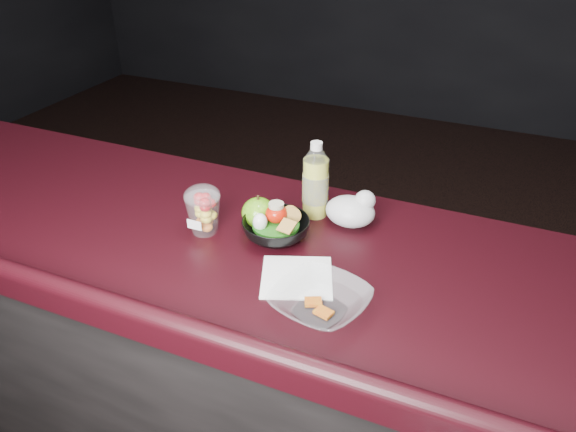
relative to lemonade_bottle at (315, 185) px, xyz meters
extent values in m
cube|color=black|center=(-0.05, -0.19, -0.62)|extent=(4.00, 0.65, 0.98)
cube|color=black|center=(-0.05, -0.19, -0.11)|extent=(4.06, 0.71, 0.04)
cylinder|color=#CDD236|center=(0.00, 0.00, -0.01)|extent=(0.07, 0.07, 0.16)
cylinder|color=white|center=(0.00, 0.00, -0.01)|extent=(0.07, 0.07, 0.16)
cone|color=white|center=(0.00, 0.00, 0.09)|extent=(0.07, 0.07, 0.03)
cylinder|color=white|center=(0.00, 0.00, 0.11)|extent=(0.03, 0.03, 0.02)
cylinder|color=#072D99|center=(0.00, 0.00, -0.01)|extent=(0.07, 0.07, 0.08)
ellipsoid|color=white|center=(-0.23, -0.19, 0.02)|extent=(0.09, 0.09, 0.05)
ellipsoid|color=#2F760D|center=(-0.11, -0.12, -0.05)|extent=(0.09, 0.09, 0.08)
cylinder|color=black|center=(-0.11, -0.12, 0.00)|extent=(0.01, 0.01, 0.01)
ellipsoid|color=silver|center=(0.10, -0.01, -0.05)|extent=(0.13, 0.11, 0.08)
sphere|color=silver|center=(0.14, 0.01, -0.02)|extent=(0.06, 0.06, 0.06)
imported|color=black|center=(-0.05, -0.15, -0.06)|extent=(0.20, 0.20, 0.05)
cylinder|color=#0F470C|center=(-0.05, -0.15, -0.05)|extent=(0.12, 0.12, 0.01)
ellipsoid|color=#B21707|center=(-0.05, -0.14, -0.02)|extent=(0.06, 0.06, 0.05)
cylinder|color=beige|center=(-0.05, -0.14, 0.00)|extent=(0.04, 0.04, 0.01)
ellipsoid|color=white|center=(-0.08, -0.18, -0.03)|extent=(0.04, 0.04, 0.05)
imported|color=silver|center=(0.15, -0.37, -0.06)|extent=(0.24, 0.24, 0.05)
cube|color=#990F0C|center=(0.14, -0.36, -0.08)|extent=(0.04, 0.04, 0.01)
cube|color=#990F0C|center=(0.17, -0.38, -0.08)|extent=(0.04, 0.04, 0.01)
cube|color=white|center=(0.07, -0.28, -0.09)|extent=(0.21, 0.21, 0.00)
camera|label=1|loc=(0.46, -1.23, 0.69)|focal=35.00mm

